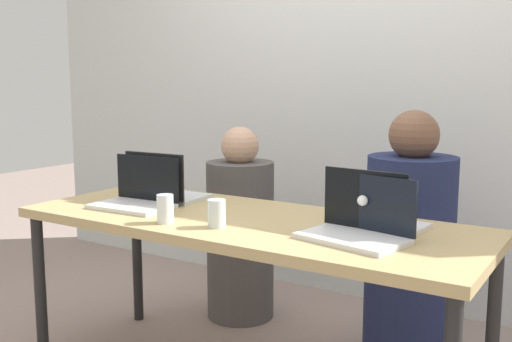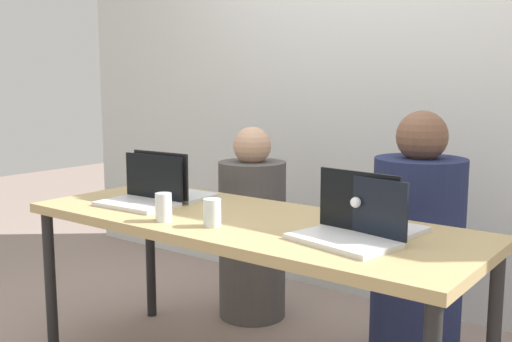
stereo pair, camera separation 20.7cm
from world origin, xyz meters
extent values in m
cube|color=silver|center=(0.00, 1.30, 1.32)|extent=(4.89, 0.10, 2.64)
cube|color=tan|center=(0.00, 0.00, 0.70)|extent=(1.88, 0.71, 0.04)
cylinder|color=black|center=(-0.89, -0.31, 0.34)|extent=(0.05, 0.05, 0.68)
cylinder|color=black|center=(-0.89, 0.31, 0.34)|extent=(0.05, 0.05, 0.68)
cylinder|color=black|center=(0.89, 0.31, 0.34)|extent=(0.05, 0.05, 0.68)
cylinder|color=#4E4A49|center=(-0.46, 0.64, 0.42)|extent=(0.44, 0.44, 0.84)
sphere|color=tan|center=(-0.46, 0.64, 0.93)|extent=(0.20, 0.20, 0.20)
cylinder|color=#1F264C|center=(0.46, 0.64, 0.47)|extent=(0.43, 0.43, 0.93)
sphere|color=brown|center=(0.46, 0.64, 1.03)|extent=(0.22, 0.22, 0.22)
cube|color=silver|center=(0.49, -0.10, 0.73)|extent=(0.39, 0.28, 0.02)
cube|color=black|center=(0.51, 0.01, 0.84)|extent=(0.35, 0.08, 0.20)
sphere|color=white|center=(0.52, 0.02, 0.84)|extent=(0.04, 0.04, 0.04)
cube|color=silver|center=(-0.51, 0.15, 0.73)|extent=(0.33, 0.24, 0.02)
cube|color=black|center=(-0.51, 0.03, 0.84)|extent=(0.32, 0.03, 0.21)
sphere|color=white|center=(-0.51, 0.02, 0.84)|extent=(0.04, 0.04, 0.04)
cube|color=silver|center=(0.50, 0.14, 0.73)|extent=(0.34, 0.26, 0.02)
cube|color=black|center=(0.49, 0.02, 0.85)|extent=(0.32, 0.04, 0.21)
sphere|color=white|center=(0.49, 0.00, 0.85)|extent=(0.04, 0.04, 0.04)
cube|color=silver|center=(-0.51, -0.11, 0.73)|extent=(0.35, 0.23, 0.02)
cube|color=black|center=(-0.52, 0.00, 0.84)|extent=(0.34, 0.03, 0.20)
sphere|color=white|center=(-0.52, 0.02, 0.84)|extent=(0.04, 0.04, 0.04)
cylinder|color=white|center=(-0.22, -0.23, 0.78)|extent=(0.06, 0.06, 0.11)
cylinder|color=silver|center=(-0.22, -0.23, 0.75)|extent=(0.06, 0.06, 0.06)
cylinder|color=silver|center=(-0.01, -0.18, 0.78)|extent=(0.07, 0.07, 0.10)
cylinder|color=silver|center=(-0.01, -0.18, 0.75)|extent=(0.06, 0.06, 0.06)
camera|label=1|loc=(1.27, -1.94, 1.26)|focal=42.00mm
camera|label=2|loc=(1.44, -1.82, 1.26)|focal=42.00mm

